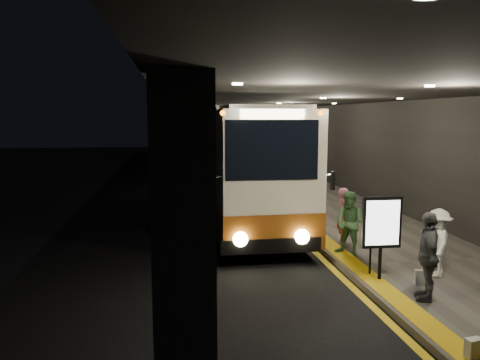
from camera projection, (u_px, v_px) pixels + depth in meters
ground at (226, 241)px, 14.46m from camera, size 90.00×90.00×0.00m
lane_line_white at (168, 210)px, 19.10m from camera, size 0.12×50.00×0.01m
kerb_stripe_yellow at (268, 208)px, 19.70m from camera, size 0.18×50.00×0.01m
sidewalk at (323, 204)px, 20.03m from camera, size 4.50×50.00×0.15m
tactile_strip at (279, 204)px, 19.75m from camera, size 0.50×50.00×0.01m
terminal_wall at (375, 136)px, 19.96m from camera, size 0.10×50.00×6.00m
support_columns at (175, 159)px, 17.86m from camera, size 0.80×24.80×4.40m
canopy at (272, 97)px, 19.09m from camera, size 9.00×50.00×0.40m
coach_main at (237, 166)px, 17.84m from camera, size 2.88×12.94×4.02m
coach_second at (209, 145)px, 32.58m from camera, size 3.33×12.28×3.81m
passenger_boarding at (344, 215)px, 13.62m from camera, size 0.50×0.66×1.63m
passenger_waiting_green at (350, 223)px, 12.42m from camera, size 0.94×0.96×1.71m
passenger_waiting_white at (438, 243)px, 10.78m from camera, size 0.88×1.13×1.58m
passenger_waiting_grey at (428, 256)px, 9.38m from camera, size 0.89×1.18×1.81m
bag_polka at (421, 277)px, 10.28m from camera, size 0.29×0.15×0.34m
bag_plain at (474, 349)px, 7.15m from camera, size 0.28×0.19×0.32m
info_sign at (382, 224)px, 10.46m from camera, size 0.91×0.15×1.91m
stanchion_post at (370, 253)px, 10.94m from camera, size 0.05×0.05×0.99m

